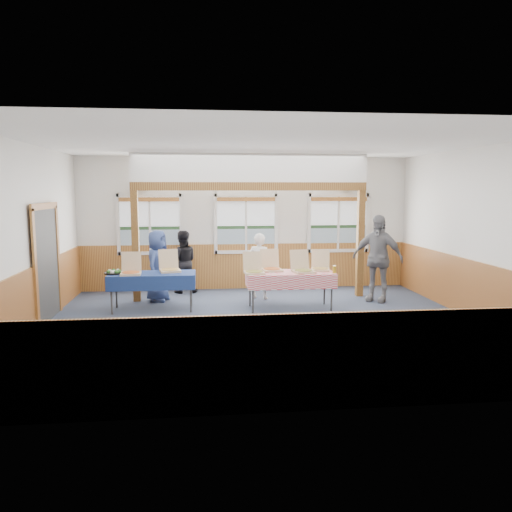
# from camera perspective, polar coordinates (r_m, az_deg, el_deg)

# --- Properties ---
(floor) EXTENTS (8.00, 8.00, 0.00)m
(floor) POSITION_cam_1_polar(r_m,az_deg,el_deg) (9.01, 0.86, -7.97)
(floor) COLOR #293143
(floor) RESTS_ON ground
(ceiling) EXTENTS (8.00, 8.00, 0.00)m
(ceiling) POSITION_cam_1_polar(r_m,az_deg,el_deg) (8.72, 0.90, 12.74)
(ceiling) COLOR white
(ceiling) RESTS_ON wall_back
(wall_back) EXTENTS (8.00, 0.00, 8.00)m
(wall_back) POSITION_cam_1_polar(r_m,az_deg,el_deg) (12.19, -1.17, 3.74)
(wall_back) COLOR silver
(wall_back) RESTS_ON floor
(wall_front) EXTENTS (8.00, 0.00, 8.00)m
(wall_front) POSITION_cam_1_polar(r_m,az_deg,el_deg) (5.29, 5.60, -1.32)
(wall_front) COLOR silver
(wall_front) RESTS_ON floor
(wall_left) EXTENTS (0.00, 8.00, 8.00)m
(wall_left) POSITION_cam_1_polar(r_m,az_deg,el_deg) (9.13, -24.89, 1.75)
(wall_left) COLOR silver
(wall_left) RESTS_ON floor
(wall_right) EXTENTS (0.00, 8.00, 8.00)m
(wall_right) POSITION_cam_1_polar(r_m,az_deg,el_deg) (10.04, 24.20, 2.25)
(wall_right) COLOR silver
(wall_right) RESTS_ON floor
(wainscot_back) EXTENTS (7.98, 0.05, 1.10)m
(wainscot_back) POSITION_cam_1_polar(r_m,az_deg,el_deg) (12.28, -1.15, -1.17)
(wainscot_back) COLOR brown
(wainscot_back) RESTS_ON floor
(wainscot_front) EXTENTS (7.98, 0.05, 1.10)m
(wainscot_front) POSITION_cam_1_polar(r_m,az_deg,el_deg) (5.57, 5.41, -12.00)
(wainscot_front) COLOR brown
(wainscot_front) RESTS_ON floor
(wainscot_left) EXTENTS (0.05, 6.98, 1.10)m
(wainscot_left) POSITION_cam_1_polar(r_m,az_deg,el_deg) (9.28, -24.38, -4.71)
(wainscot_left) COLOR brown
(wainscot_left) RESTS_ON floor
(wainscot_right) EXTENTS (0.05, 6.98, 1.10)m
(wainscot_right) POSITION_cam_1_polar(r_m,az_deg,el_deg) (10.16, 23.76, -3.65)
(wainscot_right) COLOR brown
(wainscot_right) RESTS_ON floor
(cased_opening) EXTENTS (0.06, 1.30, 2.10)m
(cased_opening) POSITION_cam_1_polar(r_m,az_deg,el_deg) (10.03, -22.88, -0.85)
(cased_opening) COLOR #363636
(cased_opening) RESTS_ON wall_left
(window_left) EXTENTS (1.56, 0.10, 1.46)m
(window_left) POSITION_cam_1_polar(r_m,az_deg,el_deg) (12.16, -12.04, 3.93)
(window_left) COLOR silver
(window_left) RESTS_ON wall_back
(window_mid) EXTENTS (1.56, 0.10, 1.46)m
(window_mid) POSITION_cam_1_polar(r_m,az_deg,el_deg) (12.14, -1.15, 4.09)
(window_mid) COLOR silver
(window_mid) RESTS_ON wall_back
(window_right) EXTENTS (1.56, 0.10, 1.46)m
(window_right) POSITION_cam_1_polar(r_m,az_deg,el_deg) (12.56, 9.38, 4.11)
(window_right) COLOR silver
(window_right) RESTS_ON wall_back
(post_left) EXTENTS (0.15, 0.15, 2.40)m
(post_left) POSITION_cam_1_polar(r_m,az_deg,el_deg) (11.07, -13.59, 1.06)
(post_left) COLOR #562C13
(post_left) RESTS_ON floor
(post_right) EXTENTS (0.15, 0.15, 2.40)m
(post_right) POSITION_cam_1_polar(r_m,az_deg,el_deg) (11.55, 11.83, 1.37)
(post_right) COLOR #562C13
(post_right) RESTS_ON floor
(cross_beam) EXTENTS (5.15, 0.18, 0.18)m
(cross_beam) POSITION_cam_1_polar(r_m,az_deg,el_deg) (10.97, -0.62, 7.96)
(cross_beam) COLOR #562C13
(cross_beam) RESTS_ON post_left
(table_left) EXTENTS (1.86, 1.33, 0.76)m
(table_left) POSITION_cam_1_polar(r_m,az_deg,el_deg) (10.23, -11.77, -2.26)
(table_left) COLOR #363636
(table_left) RESTS_ON floor
(table_right) EXTENTS (1.93, 1.45, 0.76)m
(table_right) POSITION_cam_1_polar(r_m,az_deg,el_deg) (10.17, 3.92, -2.17)
(table_right) COLOR #363636
(table_right) RESTS_ON floor
(pizza_box_a) EXTENTS (0.41, 0.49, 0.42)m
(pizza_box_a) POSITION_cam_1_polar(r_m,az_deg,el_deg) (10.15, -14.11, -1.68)
(pizza_box_a) COLOR #D3B98C
(pizza_box_a) RESTS_ON table_left
(pizza_box_b) EXTENTS (0.48, 0.55, 0.43)m
(pizza_box_b) POSITION_cam_1_polar(r_m,az_deg,el_deg) (10.34, -9.82, -1.39)
(pizza_box_b) COLOR #D3B98C
(pizza_box_b) RESTS_ON table_left
(pizza_box_c) EXTENTS (0.41, 0.49, 0.42)m
(pizza_box_c) POSITION_cam_1_polar(r_m,az_deg,el_deg) (9.95, -0.25, -1.64)
(pizza_box_c) COLOR #D3B98C
(pizza_box_c) RESTS_ON table_right
(pizza_box_d) EXTENTS (0.43, 0.51, 0.43)m
(pizza_box_d) POSITION_cam_1_polar(r_m,az_deg,el_deg) (10.28, 1.79, -1.34)
(pizza_box_d) COLOR #D3B98C
(pizza_box_d) RESTS_ON table_right
(pizza_box_e) EXTENTS (0.47, 0.55, 0.44)m
(pizza_box_e) POSITION_cam_1_polar(r_m,az_deg,el_deg) (10.12, 5.36, -1.51)
(pizza_box_e) COLOR #D3B98C
(pizza_box_e) RESTS_ON table_right
(pizza_box_f) EXTENTS (0.47, 0.53, 0.41)m
(pizza_box_f) POSITION_cam_1_polar(r_m,az_deg,el_deg) (10.42, 7.36, -1.29)
(pizza_box_f) COLOR #D3B98C
(pizza_box_f) RESTS_ON table_right
(veggie_tray) EXTENTS (0.37, 0.37, 0.09)m
(veggie_tray) POSITION_cam_1_polar(r_m,az_deg,el_deg) (10.31, -15.93, -1.80)
(veggie_tray) COLOR black
(veggie_tray) RESTS_ON table_left
(drink_glass) EXTENTS (0.07, 0.07, 0.15)m
(drink_glass) POSITION_cam_1_polar(r_m,az_deg,el_deg) (10.09, 8.93, -1.54)
(drink_glass) COLOR #A9811C
(drink_glass) RESTS_ON table_right
(woman_white) EXTENTS (0.63, 0.54, 1.47)m
(woman_white) POSITION_cam_1_polar(r_m,az_deg,el_deg) (11.08, 0.39, -1.16)
(woman_white) COLOR silver
(woman_white) RESTS_ON floor
(woman_black) EXTENTS (0.77, 0.63, 1.47)m
(woman_black) POSITION_cam_1_polar(r_m,az_deg,el_deg) (11.84, -8.42, -0.66)
(woman_black) COLOR black
(woman_black) RESTS_ON floor
(man_blue) EXTENTS (0.70, 0.87, 1.55)m
(man_blue) POSITION_cam_1_polar(r_m,az_deg,el_deg) (11.06, -11.18, -1.10)
(man_blue) COLOR #334780
(man_blue) RESTS_ON floor
(person_grey) EXTENTS (1.16, 1.03, 1.89)m
(person_grey) POSITION_cam_1_polar(r_m,az_deg,el_deg) (11.12, 13.70, -0.25)
(person_grey) COLOR slate
(person_grey) RESTS_ON floor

